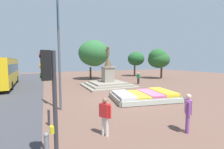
# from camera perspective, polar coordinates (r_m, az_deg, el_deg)

# --- Properties ---
(ground_plane) EXTENTS (71.96, 71.96, 0.00)m
(ground_plane) POSITION_cam_1_polar(r_m,az_deg,el_deg) (12.04, 5.23, -9.28)
(ground_plane) COLOR brown
(flower_planter) EXTENTS (5.36, 4.15, 0.64)m
(flower_planter) POSITION_cam_1_polar(r_m,az_deg,el_deg) (12.06, 12.32, -8.04)
(flower_planter) COLOR #38281C
(flower_planter) RESTS_ON ground_plane
(statue_monument) EXTENTS (5.56, 5.56, 4.75)m
(statue_monument) POSITION_cam_1_polar(r_m,az_deg,el_deg) (17.87, -1.56, -2.45)
(statue_monument) COLOR gray
(statue_monument) RESTS_ON ground_plane
(traffic_light_near_crossing) EXTENTS (0.41, 0.30, 3.24)m
(traffic_light_near_crossing) POSITION_cam_1_polar(r_m,az_deg,el_deg) (4.42, -22.50, -4.51)
(traffic_light_near_crossing) COLOR #2D2D33
(traffic_light_near_crossing) RESTS_ON ground_plane
(banner_pole) EXTENTS (0.14, 0.62, 7.12)m
(banner_pole) POSITION_cam_1_polar(r_m,az_deg,el_deg) (9.49, -19.55, 9.40)
(banner_pole) COLOR #4C5156
(banner_pole) RESTS_ON ground_plane
(city_bus) EXTENTS (3.09, 11.15, 3.31)m
(city_bus) POSITION_cam_1_polar(r_m,az_deg,el_deg) (21.81, -36.24, 1.22)
(city_bus) COLOR gold
(city_bus) RESTS_ON ground_plane
(pedestrian_with_handbag) EXTENTS (0.42, 0.44, 1.63)m
(pedestrian_with_handbag) POSITION_cam_1_polar(r_m,az_deg,el_deg) (7.07, 26.97, -12.12)
(pedestrian_with_handbag) COLOR #8C4C99
(pedestrian_with_handbag) RESTS_ON ground_plane
(pedestrian_near_planter) EXTENTS (0.39, 0.49, 1.54)m
(pedestrian_near_planter) POSITION_cam_1_polar(r_m,az_deg,el_deg) (6.11, -2.69, -14.85)
(pedestrian_near_planter) COLOR beige
(pedestrian_near_planter) RESTS_ON ground_plane
(pedestrian_crossing_plaza) EXTENTS (0.34, 0.54, 1.54)m
(pedestrian_crossing_plaza) POSITION_cam_1_polar(r_m,az_deg,el_deg) (20.23, 10.01, -1.04)
(pedestrian_crossing_plaza) COLOR black
(pedestrian_crossing_plaza) RESTS_ON ground_plane
(kerb_bollard_south) EXTENTS (0.15, 0.15, 1.00)m
(kerb_bollard_south) POSITION_cam_1_polar(r_m,az_deg,el_deg) (5.00, -23.60, -24.50)
(kerb_bollard_south) COLOR slate
(kerb_bollard_south) RESTS_ON ground_plane
(kerb_bollard_mid_a) EXTENTS (0.12, 0.12, 0.75)m
(kerb_bollard_mid_a) POSITION_cam_1_polar(r_m,az_deg,el_deg) (7.76, -22.93, -14.66)
(kerb_bollard_mid_a) COLOR #2D2D33
(kerb_bollard_mid_a) RESTS_ON ground_plane
(park_tree_far_left) EXTENTS (4.99, 5.59, 6.46)m
(park_tree_far_left) POSITION_cam_1_polar(r_m,az_deg,el_deg) (25.45, -6.89, 7.57)
(park_tree_far_left) COLOR #4C3823
(park_tree_far_left) RESTS_ON ground_plane
(park_tree_behind_statue) EXTENTS (3.41, 3.67, 4.95)m
(park_tree_behind_statue) POSITION_cam_1_polar(r_m,az_deg,el_deg) (31.13, 9.00, 5.79)
(park_tree_behind_statue) COLOR brown
(park_tree_behind_statue) RESTS_ON ground_plane
(park_tree_far_right) EXTENTS (3.73, 3.74, 5.18)m
(park_tree_far_right) POSITION_cam_1_polar(r_m,az_deg,el_deg) (27.49, 17.23, 5.80)
(park_tree_far_right) COLOR #4C3823
(park_tree_far_right) RESTS_ON ground_plane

